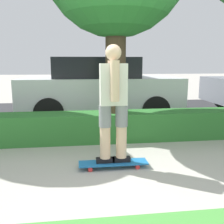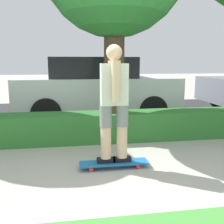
{
  "view_description": "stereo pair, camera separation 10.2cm",
  "coord_description": "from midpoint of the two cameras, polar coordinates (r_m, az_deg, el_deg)",
  "views": [
    {
      "loc": [
        -0.53,
        -3.31,
        1.5
      ],
      "look_at": [
        -0.02,
        0.6,
        0.75
      ],
      "focal_mm": 42.0,
      "sensor_mm": 36.0,
      "label": 1
    },
    {
      "loc": [
        -0.64,
        -3.29,
        1.5
      ],
      "look_at": [
        -0.02,
        0.6,
        0.75
      ],
      "focal_mm": 42.0,
      "sensor_mm": 36.0,
      "label": 2
    }
  ],
  "objects": [
    {
      "name": "ground_plane",
      "position": [
        3.67,
        1.02,
        -13.29
      ],
      "size": [
        60.0,
        60.0,
        0.0
      ],
      "primitive_type": "plane",
      "color": "#ADA89E"
    },
    {
      "name": "parked_car_middle",
      "position": [
        7.08,
        -3.91,
        5.52
      ],
      "size": [
        4.11,
        2.08,
        1.62
      ],
      "rotation": [
        0.0,
        0.0,
        -0.01
      ],
      "color": "silver",
      "rests_on": "ground_plane"
    },
    {
      "name": "skateboard",
      "position": [
        3.84,
        -0.35,
        -11.05
      ],
      "size": [
        0.99,
        0.24,
        0.09
      ],
      "color": "#1E6BAD",
      "rests_on": "ground_plane"
    },
    {
      "name": "street_asphalt",
      "position": [
        7.67,
        -4.43,
        -0.47
      ],
      "size": [
        18.21,
        5.0,
        0.01
      ],
      "color": "#2D2D30",
      "rests_on": "ground_plane"
    },
    {
      "name": "hedge_row",
      "position": [
        5.08,
        -2.1,
        -3.16
      ],
      "size": [
        18.21,
        0.6,
        0.55
      ],
      "color": "#2D702D",
      "rests_on": "ground_plane"
    },
    {
      "name": "skater_person",
      "position": [
        3.6,
        -0.36,
        2.25
      ],
      "size": [
        0.49,
        0.42,
        1.65
      ],
      "color": "black",
      "rests_on": "skateboard"
    }
  ]
}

